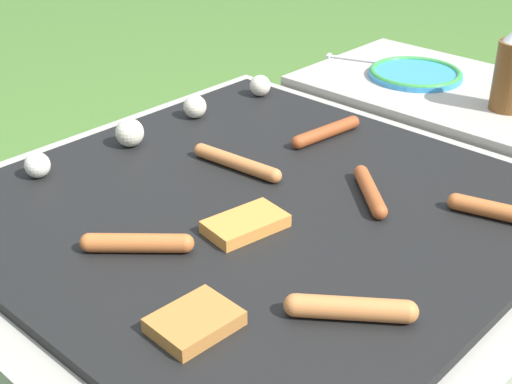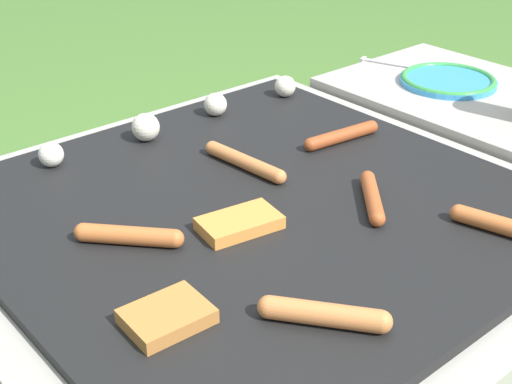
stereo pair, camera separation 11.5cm
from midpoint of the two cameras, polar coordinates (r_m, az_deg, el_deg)
grill at (r=1.28m, az=-2.60°, el=-9.71°), size 0.96×0.96×0.45m
side_ledge at (r=1.80m, az=11.94°, el=1.74°), size 0.43×0.61×0.45m
sausage_front_right at (r=1.17m, az=6.36°, el=-0.01°), size 0.12×0.13×0.03m
sausage_front_left at (r=1.38m, az=3.28°, el=4.77°), size 0.18×0.04×0.03m
sausage_front_center at (r=1.26m, az=-4.18°, el=2.30°), size 0.04×0.19×0.03m
sausage_back_center at (r=1.05m, az=-12.62°, el=-4.10°), size 0.12×0.13×0.03m
sausage_mid_left at (r=1.15m, az=16.15°, el=-1.56°), size 0.06×0.15×0.03m
sausage_back_left at (r=0.90m, az=3.95°, el=-9.40°), size 0.11×0.14×0.03m
bread_slice_left at (r=1.08m, az=-3.88°, el=-2.65°), size 0.13×0.09×0.02m
bread_slice_right at (r=0.90m, az=-8.65°, el=-10.36°), size 0.11×0.09×0.02m
mushroom_row at (r=1.39m, az=-11.86°, el=4.81°), size 0.77×0.06×0.05m
plate_colorful at (r=1.74m, az=10.78°, el=9.27°), size 0.22×0.22×0.02m
fork_utensil at (r=1.83m, az=6.73°, el=10.40°), size 0.09×0.20×0.01m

